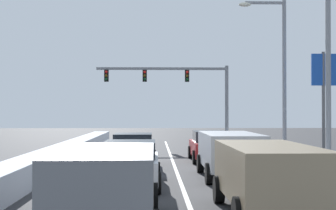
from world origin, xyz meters
TOP-DOWN VIEW (x-y plane):
  - ground_plane at (0.00, 14.60)m, footprint 120.00×120.00m
  - lane_stripe_between_right_lane_and_center_lane at (-0.00, 18.25)m, footprint 0.14×40.16m
  - snow_bank_right_shoulder at (5.30, 18.25)m, footprint 1.27×40.16m
  - snow_bank_left_shoulder at (-5.30, 18.25)m, footprint 1.21×40.16m
  - suv_tan_right_lane_nearest at (1.78, 7.63)m, footprint 2.16×4.90m
  - suv_silver_right_lane_second at (1.90, 14.56)m, footprint 2.16×4.90m
  - sedan_red_right_lane_third at (1.88, 21.14)m, footprint 2.00×4.50m
  - suv_gray_center_lane_nearest at (-1.90, 6.32)m, footprint 2.16×4.90m
  - sedan_white_center_lane_second at (-1.71, 12.40)m, footprint 2.00×4.50m
  - sedan_navy_center_lane_third at (-1.85, 18.34)m, footprint 2.00×4.50m
  - traffic_light_gantry at (1.18, 36.49)m, footprint 10.60×0.47m
  - street_lamp_right_near at (5.89, 16.43)m, footprint 2.66×0.36m
  - street_lamp_right_mid at (5.96, 23.73)m, footprint 2.66×0.36m

SIDE VIEW (x-z plane):
  - ground_plane at x=0.00m, z-range 0.00..0.00m
  - lane_stripe_between_right_lane_and_center_lane at x=0.00m, z-range 0.00..0.01m
  - snow_bank_right_shoulder at x=5.30m, z-range 0.00..0.46m
  - snow_bank_left_shoulder at x=-5.30m, z-range 0.00..0.85m
  - sedan_red_right_lane_third at x=1.88m, z-range 0.01..1.52m
  - sedan_white_center_lane_second at x=-1.71m, z-range 0.01..1.52m
  - sedan_navy_center_lane_third at x=-1.85m, z-range 0.01..1.52m
  - suv_tan_right_lane_nearest at x=1.78m, z-range 0.18..1.85m
  - suv_silver_right_lane_second at x=1.90m, z-range 0.18..1.85m
  - suv_gray_center_lane_nearest at x=-1.90m, z-range 0.18..1.85m
  - traffic_light_gantry at x=1.18m, z-range 1.62..7.82m
  - street_lamp_right_near at x=5.89m, z-range 0.80..8.95m
  - street_lamp_right_mid at x=5.96m, z-range 0.82..9.50m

